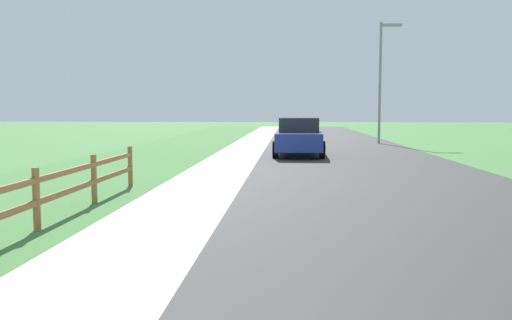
% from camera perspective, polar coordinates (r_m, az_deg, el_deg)
% --- Properties ---
extents(ground_plane, '(120.00, 120.00, 0.00)m').
position_cam_1_polar(ground_plane, '(26.34, 1.04, 1.26)').
color(ground_plane, '#43773B').
extents(road_asphalt, '(7.00, 66.00, 0.01)m').
position_cam_1_polar(road_asphalt, '(28.41, 8.28, 1.50)').
color(road_asphalt, '#353535').
rests_on(road_asphalt, ground).
extents(curb_concrete, '(6.00, 66.00, 0.01)m').
position_cam_1_polar(curb_concrete, '(28.60, -4.81, 1.56)').
color(curb_concrete, '#BFA9A2').
rests_on(curb_concrete, ground).
extents(grass_verge, '(5.00, 66.00, 0.00)m').
position_cam_1_polar(grass_verge, '(28.86, -7.76, 1.57)').
color(grass_verge, '#43773B').
rests_on(grass_verge, ground).
extents(parked_suv_blue, '(2.05, 4.94, 1.52)m').
position_cam_1_polar(parked_suv_blue, '(22.21, 4.51, 2.50)').
color(parked_suv_blue, navy).
rests_on(parked_suv_blue, ground).
extents(street_lamp, '(1.17, 0.20, 6.55)m').
position_cam_1_polar(street_lamp, '(30.78, 13.05, 8.92)').
color(street_lamp, gray).
rests_on(street_lamp, ground).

